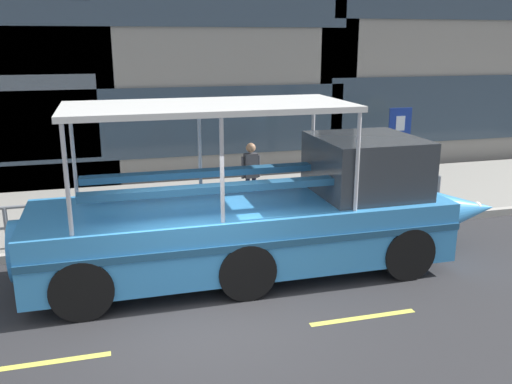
% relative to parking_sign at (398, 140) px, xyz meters
% --- Properties ---
extents(ground_plane, '(120.00, 120.00, 0.00)m').
position_rel_parking_sign_xyz_m(ground_plane, '(-5.64, -4.09, -1.87)').
color(ground_plane, '#2B2B2D').
extents(sidewalk, '(32.00, 4.80, 0.18)m').
position_rel_parking_sign_xyz_m(sidewalk, '(-5.64, 1.51, -1.78)').
color(sidewalk, gray).
rests_on(sidewalk, ground_plane).
extents(curb_edge, '(32.00, 0.18, 0.18)m').
position_rel_parking_sign_xyz_m(curb_edge, '(-5.64, -0.98, -1.78)').
color(curb_edge, '#B2ADA3').
rests_on(curb_edge, ground_plane).
extents(lane_centreline, '(25.80, 0.12, 0.01)m').
position_rel_parking_sign_xyz_m(lane_centreline, '(-5.64, -4.89, -1.87)').
color(lane_centreline, '#DBD64C').
rests_on(lane_centreline, ground_plane).
extents(curb_guardrail, '(11.96, 0.09, 0.90)m').
position_rel_parking_sign_xyz_m(curb_guardrail, '(-5.11, -0.64, -1.09)').
color(curb_guardrail, gray).
rests_on(curb_guardrail, sidewalk).
extents(parking_sign, '(0.60, 0.12, 2.49)m').
position_rel_parking_sign_xyz_m(parking_sign, '(0.00, 0.00, 0.00)').
color(parking_sign, '#4C4F54').
rests_on(parking_sign, sidewalk).
extents(duck_tour_boat, '(9.53, 2.48, 3.21)m').
position_rel_parking_sign_xyz_m(duck_tour_boat, '(-4.11, -2.62, -0.81)').
color(duck_tour_boat, '#388CD1').
rests_on(duck_tour_boat, ground_plane).
extents(pedestrian_near_bow, '(0.39, 0.37, 1.75)m').
position_rel_parking_sign_xyz_m(pedestrian_near_bow, '(-0.88, 0.67, -0.64)').
color(pedestrian_near_bow, '#47423D').
rests_on(pedestrian_near_bow, sidewalk).
extents(pedestrian_mid_left, '(0.49, 0.23, 1.70)m').
position_rel_parking_sign_xyz_m(pedestrian_mid_left, '(-3.66, 0.51, -0.67)').
color(pedestrian_mid_left, '#1E2338').
rests_on(pedestrian_mid_left, sidewalk).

